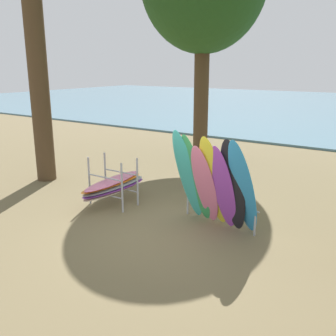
# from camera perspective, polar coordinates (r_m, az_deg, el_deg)

# --- Properties ---
(ground_plane) EXTENTS (80.00, 80.00, 0.00)m
(ground_plane) POSITION_cam_1_polar(r_m,az_deg,el_deg) (8.28, 0.08, -9.84)
(ground_plane) COLOR brown
(leaning_board_pile) EXTENTS (2.05, 1.12, 2.20)m
(leaning_board_pile) POSITION_cam_1_polar(r_m,az_deg,el_deg) (8.22, 6.88, -2.36)
(leaning_board_pile) COLOR #38B2AD
(leaning_board_pile) RESTS_ON ground
(board_storage_rack) EXTENTS (1.15, 2.13, 1.25)m
(board_storage_rack) POSITION_cam_1_polar(r_m,az_deg,el_deg) (9.86, -8.15, -2.56)
(board_storage_rack) COLOR #9EA0A5
(board_storage_rack) RESTS_ON ground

